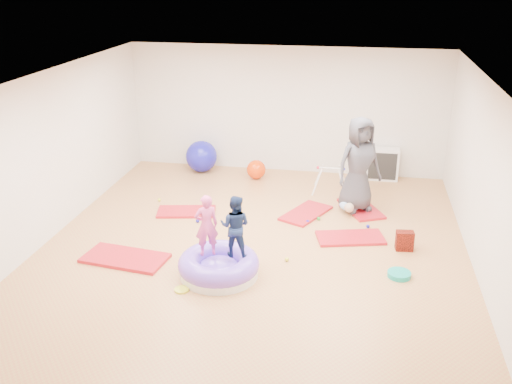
# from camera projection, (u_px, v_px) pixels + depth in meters

# --- Properties ---
(room) EXTENTS (7.01, 8.01, 2.81)m
(room) POSITION_uv_depth(u_px,v_px,m) (253.00, 169.00, 8.95)
(room) COLOR #B87348
(room) RESTS_ON ground
(gym_mat_front_left) EXTENTS (1.41, 0.83, 0.06)m
(gym_mat_front_left) POSITION_uv_depth(u_px,v_px,m) (125.00, 258.00, 9.11)
(gym_mat_front_left) COLOR #D20031
(gym_mat_front_left) RESTS_ON ground
(gym_mat_mid_left) EXTENTS (1.17, 0.74, 0.05)m
(gym_mat_mid_left) POSITION_uv_depth(u_px,v_px,m) (186.00, 212.00, 10.85)
(gym_mat_mid_left) COLOR #D20031
(gym_mat_mid_left) RESTS_ON ground
(gym_mat_center_back) EXTENTS (0.98, 1.24, 0.05)m
(gym_mat_center_back) POSITION_uv_depth(u_px,v_px,m) (306.00, 213.00, 10.78)
(gym_mat_center_back) COLOR #D20031
(gym_mat_center_back) RESTS_ON ground
(gym_mat_right) EXTENTS (1.24, 0.84, 0.05)m
(gym_mat_right) POSITION_uv_depth(u_px,v_px,m) (350.00, 238.00, 9.80)
(gym_mat_right) COLOR #D20031
(gym_mat_right) RESTS_ON ground
(gym_mat_rear_right) EXTENTS (0.96, 1.22, 0.05)m
(gym_mat_rear_right) POSITION_uv_depth(u_px,v_px,m) (361.00, 209.00, 10.98)
(gym_mat_rear_right) COLOR #D20031
(gym_mat_rear_right) RESTS_ON ground
(inflatable_cushion) EXTENTS (1.23, 1.23, 0.39)m
(inflatable_cushion) POSITION_uv_depth(u_px,v_px,m) (219.00, 266.00, 8.62)
(inflatable_cushion) COLOR white
(inflatable_cushion) RESTS_ON ground
(child_pink) EXTENTS (0.42, 0.36, 0.97)m
(child_pink) POSITION_uv_depth(u_px,v_px,m) (206.00, 222.00, 8.45)
(child_pink) COLOR #DC4A91
(child_pink) RESTS_ON inflatable_cushion
(child_navy) EXTENTS (0.49, 0.40, 0.96)m
(child_navy) POSITION_uv_depth(u_px,v_px,m) (235.00, 223.00, 8.43)
(child_navy) COLOR #14234C
(child_navy) RESTS_ON inflatable_cushion
(adult_caregiver) EXTENTS (1.05, 0.94, 1.80)m
(adult_caregiver) POSITION_uv_depth(u_px,v_px,m) (359.00, 164.00, 10.59)
(adult_caregiver) COLOR #3C3C45
(adult_caregiver) RESTS_ON gym_mat_rear_right
(infant) EXTENTS (0.39, 0.39, 0.23)m
(infant) POSITION_uv_depth(u_px,v_px,m) (349.00, 206.00, 10.75)
(infant) COLOR #97C1F9
(infant) RESTS_ON gym_mat_rear_right
(ball_pit_balls) EXTENTS (4.17, 2.43, 0.07)m
(ball_pit_balls) POSITION_uv_depth(u_px,v_px,m) (264.00, 217.00, 10.58)
(ball_pit_balls) COLOR #1D9124
(ball_pit_balls) RESTS_ON ground
(exercise_ball_blue) EXTENTS (0.71, 0.71, 0.71)m
(exercise_ball_blue) POSITION_uv_depth(u_px,v_px,m) (201.00, 156.00, 12.91)
(exercise_ball_blue) COLOR #1917AC
(exercise_ball_blue) RESTS_ON ground
(exercise_ball_orange) EXTENTS (0.42, 0.42, 0.42)m
(exercise_ball_orange) POSITION_uv_depth(u_px,v_px,m) (256.00, 169.00, 12.52)
(exercise_ball_orange) COLOR #DF3906
(exercise_ball_orange) RESTS_ON ground
(infant_play_gym) EXTENTS (0.71, 0.67, 0.54)m
(infant_play_gym) POSITION_uv_depth(u_px,v_px,m) (330.00, 176.00, 11.70)
(infant_play_gym) COLOR white
(infant_play_gym) RESTS_ON ground
(cube_shelf) EXTENTS (0.69, 0.34, 0.69)m
(cube_shelf) POSITION_uv_depth(u_px,v_px,m) (382.00, 164.00, 12.44)
(cube_shelf) COLOR white
(cube_shelf) RESTS_ON ground
(balance_disc) EXTENTS (0.35, 0.35, 0.08)m
(balance_disc) POSITION_uv_depth(u_px,v_px,m) (399.00, 274.00, 8.61)
(balance_disc) COLOR #109A8D
(balance_disc) RESTS_ON ground
(backpack) EXTENTS (0.30, 0.20, 0.33)m
(backpack) POSITION_uv_depth(u_px,v_px,m) (405.00, 241.00, 9.38)
(backpack) COLOR maroon
(backpack) RESTS_ON ground
(yellow_toy) EXTENTS (0.21, 0.21, 0.03)m
(yellow_toy) POSITION_uv_depth(u_px,v_px,m) (182.00, 290.00, 8.25)
(yellow_toy) COLOR yellow
(yellow_toy) RESTS_ON ground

